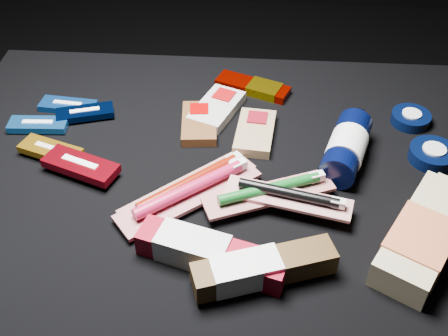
{
  "coord_description": "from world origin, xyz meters",
  "views": [
    {
      "loc": [
        0.06,
        -0.67,
        1.04
      ],
      "look_at": [
        0.01,
        0.01,
        0.42
      ],
      "focal_mm": 45.0,
      "sensor_mm": 36.0,
      "label": 1
    }
  ],
  "objects": [
    {
      "name": "ground",
      "position": [
        0.0,
        0.0,
        0.0
      ],
      "size": [
        3.0,
        3.0,
        0.0
      ],
      "primitive_type": "plane",
      "color": "black",
      "rests_on": "ground"
    },
    {
      "name": "cloth_table",
      "position": [
        0.0,
        0.0,
        0.2
      ],
      "size": [
        0.98,
        0.78,
        0.4
      ],
      "primitive_type": "cube",
      "color": "black",
      "rests_on": "ground"
    },
    {
      "name": "luna_bar_0",
      "position": [
        -0.3,
        0.18,
        0.41
      ],
      "size": [
        0.11,
        0.05,
        0.01
      ],
      "rotation": [
        0.0,
        0.0,
        -0.1
      ],
      "color": "#12499F",
      "rests_on": "cloth_table"
    },
    {
      "name": "luna_bar_1",
      "position": [
        -0.33,
        0.12,
        0.41
      ],
      "size": [
        0.11,
        0.04,
        0.01
      ],
      "rotation": [
        0.0,
        0.0,
        0.05
      ],
      "color": "#195CA8",
      "rests_on": "cloth_table"
    },
    {
      "name": "luna_bar_2",
      "position": [
        -0.26,
        0.16,
        0.41
      ],
      "size": [
        0.11,
        0.07,
        0.01
      ],
      "rotation": [
        0.0,
        0.0,
        0.3
      ],
      "color": "black",
      "rests_on": "cloth_table"
    },
    {
      "name": "luna_bar_3",
      "position": [
        -0.29,
        0.04,
        0.41
      ],
      "size": [
        0.12,
        0.08,
        0.01
      ],
      "rotation": [
        0.0,
        0.0,
        -0.33
      ],
      "color": "#B97E13",
      "rests_on": "cloth_table"
    },
    {
      "name": "luna_bar_4",
      "position": [
        -0.22,
        0.0,
        0.42
      ],
      "size": [
        0.14,
        0.09,
        0.02
      ],
      "rotation": [
        0.0,
        0.0,
        -0.37
      ],
      "color": "maroon",
      "rests_on": "cloth_table"
    },
    {
      "name": "clif_bar_0",
      "position": [
        -0.04,
        0.15,
        0.41
      ],
      "size": [
        0.07,
        0.12,
        0.02
      ],
      "rotation": [
        0.0,
        0.0,
        0.09
      ],
      "color": "#523117",
      "rests_on": "cloth_table"
    },
    {
      "name": "clif_bar_1",
      "position": [
        -0.01,
        0.19,
        0.41
      ],
      "size": [
        0.11,
        0.14,
        0.02
      ],
      "rotation": [
        0.0,
        0.0,
        -0.38
      ],
      "color": "#B1AFA9",
      "rests_on": "cloth_table"
    },
    {
      "name": "clif_bar_2",
      "position": [
        0.06,
        0.13,
        0.41
      ],
      "size": [
        0.08,
        0.13,
        0.02
      ],
      "rotation": [
        0.0,
        0.0,
        -0.1
      ],
      "color": "#927752",
      "rests_on": "cloth_table"
    },
    {
      "name": "power_bar",
      "position": [
        0.06,
        0.27,
        0.41
      ],
      "size": [
        0.15,
        0.1,
        0.02
      ],
      "rotation": [
        0.0,
        0.0,
        -0.38
      ],
      "color": "#7B0700",
      "rests_on": "cloth_table"
    },
    {
      "name": "lotion_bottle",
      "position": [
        0.22,
        0.06,
        0.43
      ],
      "size": [
        0.1,
        0.2,
        0.06
      ],
      "rotation": [
        0.0,
        0.0,
        -0.31
      ],
      "color": "black",
      "rests_on": "cloth_table"
    },
    {
      "name": "cream_tin_upper",
      "position": [
        0.35,
        0.18,
        0.41
      ],
      "size": [
        0.07,
        0.07,
        0.02
      ],
      "rotation": [
        0.0,
        0.0,
        0.07
      ],
      "color": "black",
      "rests_on": "cloth_table"
    },
    {
      "name": "cream_tin_lower",
      "position": [
        0.37,
        0.08,
        0.41
      ],
      "size": [
        0.08,
        0.08,
        0.03
      ],
      "rotation": [
        0.0,
        0.0,
        -0.2
      ],
      "color": "black",
      "rests_on": "cloth_table"
    },
    {
      "name": "bodywash_bottle",
      "position": [
        0.31,
        -0.12,
        0.42
      ],
      "size": [
        0.18,
        0.24,
        0.05
      ],
      "rotation": [
        0.0,
        0.0,
        -0.53
      ],
      "color": "tan",
      "rests_on": "cloth_table"
    },
    {
      "name": "toothbrush_pack_0",
      "position": [
        -0.04,
        -0.02,
        0.41
      ],
      "size": [
        0.22,
        0.2,
        0.03
      ],
      "rotation": [
        0.0,
        0.0,
        0.73
      ],
      "color": "#A9A49E",
      "rests_on": "cloth_table"
    },
    {
      "name": "toothbrush_pack_1",
      "position": [
        -0.03,
        -0.05,
        0.42
      ],
      "size": [
        0.23,
        0.2,
        0.03
      ],
      "rotation": [
        0.0,
        0.0,
        0.68
      ],
      "color": "#A6A29C",
      "rests_on": "cloth_table"
    },
    {
      "name": "toothbrush_pack_2",
      "position": [
        0.09,
        -0.04,
        0.42
      ],
      "size": [
        0.21,
        0.13,
        0.02
      ],
      "rotation": [
        0.0,
        0.0,
        0.39
      ],
      "color": "#A8A29C",
      "rests_on": "cloth_table"
    },
    {
      "name": "toothbrush_pack_3",
      "position": [
        0.12,
        -0.06,
        0.43
      ],
      "size": [
        0.2,
        0.09,
        0.02
      ],
      "rotation": [
        0.0,
        0.0,
        -0.23
      ],
      "color": "silver",
      "rests_on": "cloth_table"
    },
    {
      "name": "toothpaste_carton_red",
      "position": [
        0.0,
        -0.17,
        0.42
      ],
      "size": [
        0.22,
        0.11,
        0.04
      ],
      "rotation": [
        0.0,
        0.0,
        -0.29
      ],
      "color": "maroon",
      "rests_on": "cloth_table"
    },
    {
      "name": "toothpaste_carton_green",
      "position": [
        0.08,
        -0.2,
        0.42
      ],
      "size": [
        0.2,
        0.11,
        0.04
      ],
      "rotation": [
        0.0,
        0.0,
        0.33
      ],
      "color": "#3F2910",
      "rests_on": "cloth_table"
    }
  ]
}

